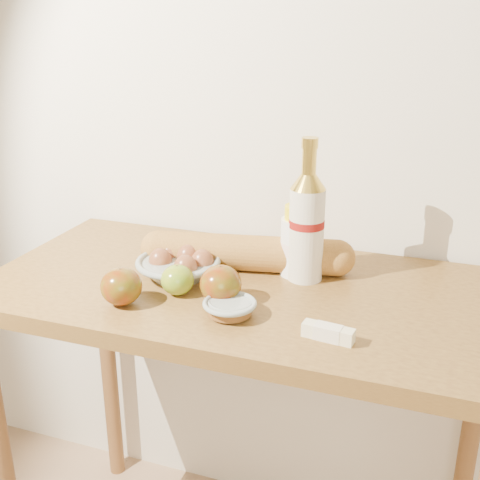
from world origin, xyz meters
name	(u,v)px	position (x,y,z in m)	size (l,w,h in m)	color
back_wall	(287,91)	(0.00, 1.51, 1.30)	(3.50, 0.02, 2.60)	#EEE5CF
table	(244,332)	(0.00, 1.18, 0.78)	(1.20, 0.60, 0.90)	olive
bourbon_bottle	(307,224)	(0.12, 1.26, 1.04)	(0.11, 0.11, 0.33)	beige
cream_bottle	(299,243)	(0.10, 1.28, 0.98)	(0.10, 0.10, 0.17)	white
egg_bowl	(179,265)	(-0.16, 1.17, 0.93)	(0.24, 0.24, 0.07)	gray
baguette	(246,253)	(-0.03, 1.26, 0.94)	(0.53, 0.18, 0.09)	#B98338
apple_yellowgreen	(177,280)	(-0.12, 1.08, 0.93)	(0.10, 0.10, 0.07)	#9F991F
apple_redgreen_front	(121,286)	(-0.21, 1.00, 0.94)	(0.11, 0.11, 0.08)	#8D0B07
apple_redgreen_right	(221,284)	(-0.02, 1.08, 0.94)	(0.12, 0.12, 0.08)	#900708
sugar_bowl	(230,308)	(0.02, 1.03, 0.92)	(0.12, 0.12, 0.03)	#93A09B
syrup_bowl	(230,306)	(0.02, 1.04, 0.92)	(0.12, 0.12, 0.03)	#8E9B96
butter_stick	(328,333)	(0.23, 1.00, 0.91)	(0.10, 0.04, 0.03)	#F1EBBA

